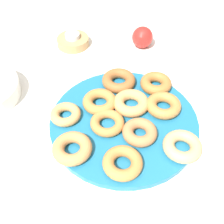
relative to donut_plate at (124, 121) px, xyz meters
name	(u,v)px	position (x,y,z in m)	size (l,w,h in m)	color
ground_plane	(124,123)	(0.00, 0.00, -0.01)	(2.40, 2.40, 0.00)	white
donut_plate	(124,121)	(0.00, 0.00, 0.00)	(0.37, 0.37, 0.02)	#1E6B93
donut_0	(131,103)	(0.04, -0.02, 0.02)	(0.09, 0.09, 0.03)	tan
donut_1	(107,123)	(-0.02, 0.04, 0.02)	(0.08, 0.08, 0.02)	#BC7A3D
donut_2	(100,102)	(0.05, 0.06, 0.02)	(0.09, 0.09, 0.03)	#BC7A3D
donut_3	(140,132)	(-0.05, -0.03, 0.02)	(0.08, 0.08, 0.03)	#B27547
donut_4	(156,83)	(0.11, -0.10, 0.02)	(0.09, 0.09, 0.03)	#AD6B33
donut_5	(163,105)	(0.03, -0.10, 0.02)	(0.09, 0.09, 0.03)	#BC7A3D
donut_6	(123,163)	(-0.13, 0.02, 0.02)	(0.09, 0.09, 0.03)	#BC7A3D
donut_7	(118,81)	(0.13, 0.00, 0.02)	(0.09, 0.09, 0.03)	#995B2D
donut_8	(66,114)	(0.02, 0.14, 0.02)	(0.08, 0.08, 0.02)	tan
donut_9	(72,148)	(-0.09, 0.13, 0.02)	(0.09, 0.09, 0.03)	#C6844C
donut_10	(182,146)	(-0.10, -0.12, 0.02)	(0.09, 0.09, 0.03)	tan
candle_holder	(73,42)	(0.36, 0.13, 0.01)	(0.11, 0.11, 0.03)	tan
tealight	(72,36)	(0.36, 0.13, 0.03)	(0.05, 0.05, 0.01)	silver
apple	(142,37)	(0.33, -0.10, 0.03)	(0.07, 0.07, 0.07)	red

